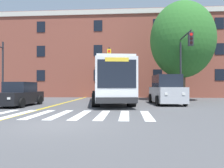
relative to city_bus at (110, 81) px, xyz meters
The scene contains 12 objects.
ground_plane 10.67m from the city_bus, 96.10° to the right, with size 120.00×120.00×0.00m, color #4C4C4F.
crosswalk 7.98m from the city_bus, 100.12° to the right, with size 8.08×3.76×0.01m.
lane_line_yellow_inner 7.73m from the city_bus, 122.14° to the left, with size 0.12×36.00×0.01m, color gold.
lane_line_yellow_outer 7.65m from the city_bus, 121.10° to the left, with size 0.12×36.00×0.01m, color gold.
city_bus is the anchor object (origin of this frame).
car_black_near_lane 7.15m from the city_bus, 153.55° to the right, with size 2.10×4.58×1.74m.
car_silver_far_lane 4.69m from the city_bus, ahead, with size 2.47×5.06×2.32m.
car_white_behind_bus 8.90m from the city_bus, 80.31° to the left, with size 2.48×4.58×1.80m.
traffic_light_near_corner 6.43m from the city_bus, ahead, with size 0.34×3.22×5.97m.
traffic_light_overhead 2.77m from the city_bus, 96.67° to the left, with size 0.48×3.17×5.24m.
street_tree_curbside_large 8.79m from the city_bus, 27.39° to the left, with size 8.85×8.85×9.81m.
building_facade 12.79m from the city_bus, 100.79° to the left, with size 37.29×6.18×11.25m.
Camera 1 is at (2.66, -7.99, 1.44)m, focal length 35.00 mm.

